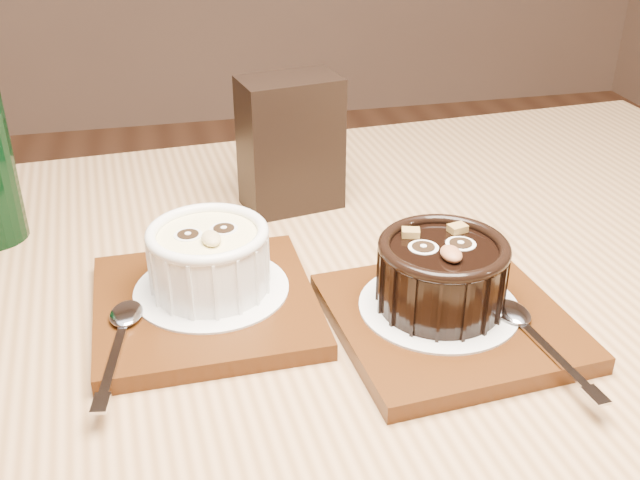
# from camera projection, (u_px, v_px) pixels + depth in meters

# --- Properties ---
(table) EXTENTS (1.25, 0.88, 0.75)m
(table) POSITION_uv_depth(u_px,v_px,m) (313.00, 389.00, 0.68)
(table) COLOR #966C41
(table) RESTS_ON ground
(tray_left) EXTENTS (0.18, 0.18, 0.01)m
(tray_left) POSITION_uv_depth(u_px,v_px,m) (206.00, 305.00, 0.62)
(tray_left) COLOR #49240C
(tray_left) RESTS_ON table
(doily_left) EXTENTS (0.13, 0.13, 0.00)m
(doily_left) POSITION_uv_depth(u_px,v_px,m) (212.00, 289.00, 0.63)
(doily_left) COLOR white
(doily_left) RESTS_ON tray_left
(ramekin_white) EXTENTS (0.10, 0.10, 0.06)m
(ramekin_white) POSITION_uv_depth(u_px,v_px,m) (209.00, 256.00, 0.61)
(ramekin_white) COLOR white
(ramekin_white) RESTS_ON doily_left
(spoon_left) EXTENTS (0.05, 0.14, 0.01)m
(spoon_left) POSITION_uv_depth(u_px,v_px,m) (119.00, 340.00, 0.56)
(spoon_left) COLOR #B8B9C1
(spoon_left) RESTS_ON tray_left
(tray_right) EXTENTS (0.19, 0.19, 0.01)m
(tray_right) POSITION_uv_depth(u_px,v_px,m) (449.00, 321.00, 0.60)
(tray_right) COLOR #49240C
(tray_right) RESTS_ON table
(doily_right) EXTENTS (0.13, 0.13, 0.00)m
(doily_right) POSITION_uv_depth(u_px,v_px,m) (439.00, 306.00, 0.61)
(doily_right) COLOR white
(doily_right) RESTS_ON tray_right
(ramekin_dark) EXTENTS (0.10, 0.10, 0.06)m
(ramekin_dark) POSITION_uv_depth(u_px,v_px,m) (442.00, 271.00, 0.59)
(ramekin_dark) COLOR black
(ramekin_dark) RESTS_ON doily_right
(spoon_right) EXTENTS (0.04, 0.14, 0.01)m
(spoon_right) POSITION_uv_depth(u_px,v_px,m) (537.00, 336.00, 0.57)
(spoon_right) COLOR #B8B9C1
(spoon_right) RESTS_ON tray_right
(condiment_stand) EXTENTS (0.11, 0.08, 0.14)m
(condiment_stand) POSITION_uv_depth(u_px,v_px,m) (291.00, 144.00, 0.77)
(condiment_stand) COLOR black
(condiment_stand) RESTS_ON table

